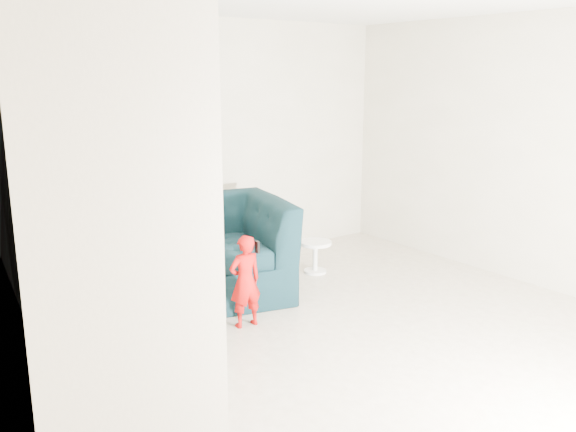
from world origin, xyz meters
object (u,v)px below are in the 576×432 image
Objects in this scene: toddler at (245,281)px; staircase at (69,267)px; side_table at (315,252)px; armchair at (210,249)px.

toddler is 0.22× the size of staircase.
toddler is 2.29× the size of side_table.
toddler is at bearing 16.31° from staircase.
staircase is at bearing -157.30° from side_table.
toddler reaches higher than side_table.
toddler is 1.71m from staircase.
side_table is at bearing 11.21° from armchair.
staircase reaches higher than side_table.
side_table is (1.25, -0.06, -0.23)m from armchair.
armchair reaches higher than toddler.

